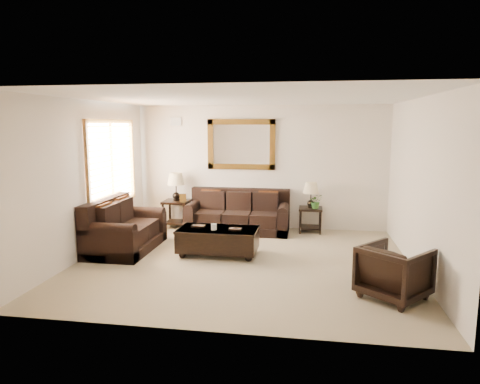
% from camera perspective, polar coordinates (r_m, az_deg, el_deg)
% --- Properties ---
extents(room, '(5.51, 5.01, 2.71)m').
position_cam_1_polar(room, '(6.99, 0.43, 1.32)').
color(room, gray).
rests_on(room, ground).
extents(window, '(0.07, 1.96, 1.66)m').
position_cam_1_polar(window, '(8.64, -16.66, 3.74)').
color(window, white).
rests_on(window, room).
extents(mirror, '(1.50, 0.06, 1.10)m').
position_cam_1_polar(mirror, '(9.44, 0.15, 6.36)').
color(mirror, '#49270E').
rests_on(mirror, room).
extents(air_vent, '(0.25, 0.02, 0.18)m').
position_cam_1_polar(air_vent, '(9.78, -8.54, 9.28)').
color(air_vent, '#999999').
rests_on(air_vent, room).
extents(sofa, '(2.18, 0.94, 0.89)m').
position_cam_1_polar(sofa, '(9.25, -0.23, -3.25)').
color(sofa, black).
rests_on(sofa, room).
extents(loveseat, '(1.00, 1.68, 0.94)m').
position_cam_1_polar(loveseat, '(8.17, -15.37, -5.05)').
color(loveseat, black).
rests_on(loveseat, room).
extents(end_table_left, '(0.56, 0.56, 1.23)m').
position_cam_1_polar(end_table_left, '(9.59, -8.50, -0.00)').
color(end_table_left, black).
rests_on(end_table_left, room).
extents(end_table_right, '(0.49, 0.49, 1.07)m').
position_cam_1_polar(end_table_right, '(9.20, 9.42, -1.03)').
color(end_table_right, black).
rests_on(end_table_right, room).
extents(coffee_table, '(1.41, 0.77, 0.59)m').
position_cam_1_polar(coffee_table, '(7.59, -2.93, -6.20)').
color(coffee_table, black).
rests_on(coffee_table, room).
extents(armchair, '(1.05, 1.05, 0.79)m').
position_cam_1_polar(armchair, '(6.07, 19.90, -9.69)').
color(armchair, black).
rests_on(armchair, floor).
extents(potted_plant, '(0.31, 0.33, 0.24)m').
position_cam_1_polar(potted_plant, '(9.13, 10.09, -1.44)').
color(potted_plant, '#2B581E').
rests_on(potted_plant, end_table_right).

